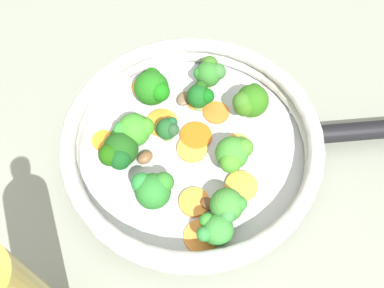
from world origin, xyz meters
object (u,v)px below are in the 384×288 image
at_px(carrot_slice_6, 103,141).
at_px(carrot_slice_10, 255,101).
at_px(carrot_slice_2, 142,87).
at_px(broccoli_floret_3, 119,150).
at_px(mushroom_piece_2, 145,157).
at_px(broccoli_floret_7, 213,230).
at_px(mushroom_piece_1, 210,203).
at_px(broccoli_floret_5, 153,88).
at_px(broccoli_floret_9, 153,189).
at_px(broccoli_floret_0, 234,154).
at_px(broccoli_floret_8, 168,129).
at_px(carrot_slice_0, 241,186).
at_px(carrot_slice_1, 198,99).
at_px(carrot_slice_4, 194,202).
at_px(carrot_slice_3, 196,136).
at_px(broccoli_floret_2, 209,72).
at_px(broccoli_floret_1, 134,130).
at_px(broccoli_floret_6, 228,206).
at_px(carrot_slice_5, 162,123).
at_px(carrot_slice_9, 201,236).
at_px(broccoli_floret_10, 250,101).
at_px(broccoli_floret_4, 200,96).
at_px(skillet, 192,152).
at_px(mushroom_piece_0, 184,98).
at_px(carrot_slice_12, 216,113).
at_px(carrot_slice_8, 238,145).
at_px(carrot_slice_7, 189,150).
at_px(carrot_slice_11, 129,130).

xyz_separation_m(carrot_slice_6, carrot_slice_10, (0.22, 0.01, -0.00)).
bearing_deg(carrot_slice_2, broccoli_floret_3, -113.77).
bearing_deg(mushroom_piece_2, broccoli_floret_7, -64.76).
distance_m(carrot_slice_10, mushroom_piece_1, 0.17).
bearing_deg(broccoli_floret_5, broccoli_floret_9, -101.32).
bearing_deg(broccoli_floret_0, broccoli_floret_8, 138.06).
xyz_separation_m(carrot_slice_6, broccoli_floret_3, (0.02, -0.03, 0.02)).
xyz_separation_m(carrot_slice_0, carrot_slice_1, (-0.02, 0.14, -0.00)).
height_order(carrot_slice_4, mushroom_piece_2, mushroom_piece_2).
bearing_deg(carrot_slice_3, carrot_slice_4, -105.48).
xyz_separation_m(broccoli_floret_2, mushroom_piece_2, (-0.11, -0.10, -0.02)).
height_order(carrot_slice_4, broccoli_floret_1, broccoli_floret_1).
distance_m(carrot_slice_0, carrot_slice_4, 0.06).
distance_m(carrot_slice_10, broccoli_floret_6, 0.18).
height_order(carrot_slice_5, carrot_slice_9, carrot_slice_5).
height_order(carrot_slice_0, carrot_slice_1, carrot_slice_0).
height_order(carrot_slice_9, broccoli_floret_5, broccoli_floret_5).
relative_size(broccoli_floret_7, broccoli_floret_10, 0.79).
distance_m(broccoli_floret_4, broccoli_floret_6, 0.16).
xyz_separation_m(carrot_slice_0, carrot_slice_9, (-0.07, -0.05, -0.00)).
height_order(skillet, broccoli_floret_10, broccoli_floret_10).
bearing_deg(broccoli_floret_2, carrot_slice_4, -110.57).
relative_size(broccoli_floret_0, broccoli_floret_9, 1.06).
relative_size(carrot_slice_0, mushroom_piece_0, 1.58).
distance_m(broccoli_floret_0, broccoli_floret_7, 0.10).
xyz_separation_m(broccoli_floret_7, broccoli_floret_10, (0.09, 0.16, 0.01)).
relative_size(carrot_slice_12, broccoli_floret_7, 0.83).
bearing_deg(carrot_slice_2, carrot_slice_5, -77.08).
bearing_deg(carrot_slice_5, broccoli_floret_8, -80.05).
height_order(carrot_slice_10, carrot_slice_12, same).
relative_size(carrot_slice_5, broccoli_floret_10, 0.78).
distance_m(carrot_slice_5, broccoli_floret_7, 0.17).
distance_m(broccoli_floret_8, mushroom_piece_1, 0.11).
distance_m(broccoli_floret_8, mushroom_piece_2, 0.05).
bearing_deg(carrot_slice_4, skillet, 78.12).
relative_size(carrot_slice_8, carrot_slice_9, 0.80).
bearing_deg(carrot_slice_6, carrot_slice_4, -50.15).
xyz_separation_m(broccoli_floret_0, mushroom_piece_0, (-0.04, 0.12, -0.03)).
height_order(carrot_slice_4, carrot_slice_7, same).
bearing_deg(broccoli_floret_2, carrot_slice_3, -115.95).
bearing_deg(mushroom_piece_2, carrot_slice_2, 81.09).
bearing_deg(broccoli_floret_2, carrot_slice_11, -157.63).
bearing_deg(carrot_slice_11, mushroom_piece_2, -75.75).
relative_size(broccoli_floret_0, broccoli_floret_3, 0.93).
xyz_separation_m(carrot_slice_12, broccoli_floret_1, (-0.12, -0.02, 0.03)).
xyz_separation_m(broccoli_floret_8, broccoli_floret_9, (-0.04, -0.08, 0.01)).
bearing_deg(mushroom_piece_2, carrot_slice_0, -31.76).
bearing_deg(broccoli_floret_4, carrot_slice_0, -81.52).
height_order(carrot_slice_4, mushroom_piece_1, mushroom_piece_1).
xyz_separation_m(broccoli_floret_5, broccoli_floret_7, (0.03, -0.21, -0.01)).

